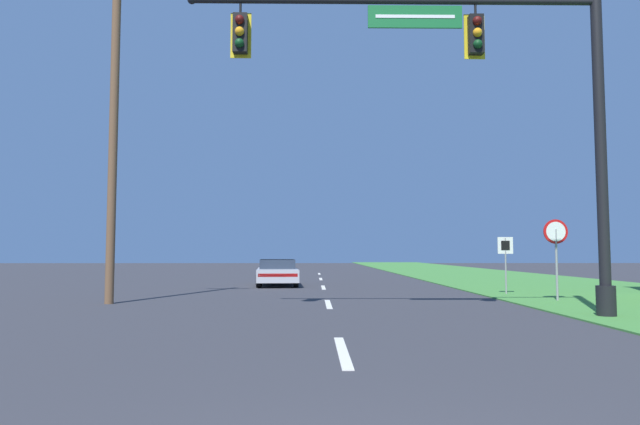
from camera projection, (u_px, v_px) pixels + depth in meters
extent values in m
cube|color=#428438|center=(503.00, 279.00, 32.74)|extent=(10.00, 110.00, 0.04)
cube|color=silver|center=(343.00, 352.00, 8.67)|extent=(0.16, 2.80, 0.01)
cube|color=silver|center=(328.00, 304.00, 16.65)|extent=(0.16, 2.80, 0.01)
cube|color=silver|center=(323.00, 287.00, 24.63)|extent=(0.16, 2.80, 0.01)
cube|color=silver|center=(321.00, 279.00, 32.61)|extent=(0.16, 2.80, 0.01)
cube|color=silver|center=(319.00, 274.00, 40.59)|extent=(0.16, 2.80, 0.01)
cylinder|color=black|center=(606.00, 301.00, 13.30)|extent=(0.44, 0.44, 0.70)
cylinder|color=black|center=(601.00, 143.00, 13.56)|extent=(0.26, 0.26, 8.14)
cylinder|color=black|center=(395.00, 1.00, 13.74)|extent=(9.77, 0.16, 0.16)
sphere|color=black|center=(192.00, 0.00, 13.68)|extent=(0.21, 0.21, 0.21)
cube|color=#196B33|center=(415.00, 17.00, 13.72)|extent=(2.27, 0.06, 0.55)
cube|color=white|center=(415.00, 16.00, 13.69)|extent=(1.91, 0.01, 0.08)
cylinder|color=black|center=(240.00, 7.00, 13.68)|extent=(0.06, 0.06, 0.35)
cube|color=yellow|center=(241.00, 36.00, 13.77)|extent=(0.50, 0.03, 1.11)
cube|color=black|center=(240.00, 34.00, 13.64)|extent=(0.34, 0.24, 0.95)
sphere|color=#4C0F0C|center=(240.00, 20.00, 13.52)|extent=(0.22, 0.22, 0.22)
sphere|color=orange|center=(239.00, 31.00, 13.50)|extent=(0.22, 0.22, 0.22)
sphere|color=#0F3D19|center=(239.00, 43.00, 13.48)|extent=(0.22, 0.22, 0.22)
cylinder|color=black|center=(475.00, 8.00, 13.76)|extent=(0.06, 0.06, 0.35)
cube|color=yellow|center=(474.00, 37.00, 13.84)|extent=(0.50, 0.03, 1.11)
cube|color=black|center=(476.00, 35.00, 13.71)|extent=(0.34, 0.24, 0.95)
sphere|color=#4C0F0C|center=(477.00, 21.00, 13.59)|extent=(0.22, 0.22, 0.22)
sphere|color=orange|center=(478.00, 32.00, 13.57)|extent=(0.22, 0.22, 0.22)
sphere|color=#0F3D19|center=(478.00, 44.00, 13.55)|extent=(0.22, 0.22, 0.22)
cylinder|color=black|center=(293.00, 277.00, 27.90)|extent=(0.22, 0.64, 0.64)
cylinder|color=black|center=(260.00, 277.00, 27.76)|extent=(0.22, 0.64, 0.64)
cylinder|color=black|center=(296.00, 280.00, 24.75)|extent=(0.22, 0.64, 0.64)
cylinder|color=black|center=(259.00, 280.00, 24.61)|extent=(0.22, 0.64, 0.64)
cube|color=#B7B7BC|center=(277.00, 275.00, 26.27)|extent=(2.15, 4.69, 0.55)
cube|color=#283342|center=(277.00, 264.00, 26.41)|extent=(1.74, 2.03, 0.42)
cube|color=#B7B7BC|center=(277.00, 260.00, 26.43)|extent=(1.70, 1.99, 0.06)
cube|color=#B71414|center=(278.00, 275.00, 24.03)|extent=(1.67, 0.18, 0.14)
cylinder|color=gray|center=(557.00, 265.00, 17.64)|extent=(0.07, 0.07, 2.20)
cylinder|color=red|center=(556.00, 232.00, 17.71)|extent=(0.76, 0.04, 0.76)
cylinder|color=white|center=(556.00, 232.00, 17.69)|extent=(0.61, 0.01, 0.61)
cylinder|color=gray|center=(506.00, 266.00, 20.43)|extent=(0.06, 0.06, 2.00)
cube|color=white|center=(505.00, 245.00, 20.48)|extent=(0.55, 0.04, 0.60)
cube|color=black|center=(505.00, 245.00, 20.46)|extent=(0.31, 0.01, 0.34)
cylinder|color=brown|center=(114.00, 129.00, 17.20)|extent=(0.26, 0.26, 10.49)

